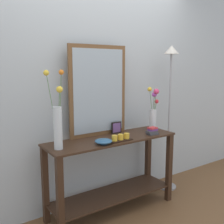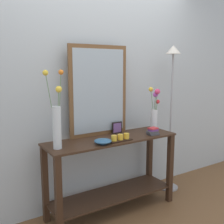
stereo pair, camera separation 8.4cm
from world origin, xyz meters
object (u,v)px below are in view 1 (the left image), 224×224
Objects in this scene: vase_right at (153,112)px; candle_tray at (121,138)px; book_stack at (152,131)px; floor_lamp at (170,94)px; console_table at (112,168)px; picture_frame_small at (116,128)px; decorative_bowl at (104,141)px; mirror_leaning at (98,91)px; tall_vase_left at (58,121)px.

candle_tray is at bearing -164.82° from vase_right.
floor_lamp is (0.46, 0.19, 0.36)m from book_stack.
console_table is at bearing -177.93° from vase_right.
picture_frame_small is (0.15, 0.14, 0.38)m from console_table.
candle_tray is at bearing -84.80° from console_table.
picture_frame_small is at bearing 137.68° from book_stack.
picture_frame_small is at bearing 38.72° from decorative_bowl.
mirror_leaning is 0.53× the size of floor_lamp.
candle_tray is (0.01, -0.13, 0.35)m from console_table.
book_stack is (1.04, -0.10, -0.22)m from tall_vase_left.
vase_right is at bearing -170.95° from floor_lamp.
decorative_bowl is at bearing -144.29° from console_table.
candle_tray is at bearing -117.40° from picture_frame_small.
mirror_leaning is at bearing 165.50° from vase_right.
picture_frame_small is 0.82m from floor_lamp.
mirror_leaning is 7.32× the size of book_stack.
vase_right is (0.59, 0.02, 0.53)m from console_table.
floor_lamp reaches higher than picture_frame_small.
tall_vase_left is 5.54× the size of picture_frame_small.
decorative_bowl is at bearing -169.22° from floor_lamp.
mirror_leaning is at bearing 104.07° from console_table.
book_stack is (0.63, 0.01, 0.01)m from decorative_bowl.
tall_vase_left is 1.41× the size of vase_right.
mirror_leaning is 1.35× the size of tall_vase_left.
console_table is 0.82m from mirror_leaning.
picture_frame_small is 0.98× the size of book_stack.
vase_right is (0.63, -0.16, -0.26)m from mirror_leaning.
book_stack is at bearing 1.16° from decorative_bowl.
tall_vase_left is at bearing -176.21° from floor_lamp.
candle_tray reaches higher than console_table.
floor_lamp is at bearing 13.05° from candle_tray.
console_table is at bearing 35.71° from decorative_bowl.
tall_vase_left is (-0.60, -0.03, 0.58)m from console_table.
vase_right is at bearing 45.26° from book_stack.
decorative_bowl is (-0.14, -0.32, -0.44)m from mirror_leaning.
mirror_leaning is 5.66× the size of decorative_bowl.
decorative_bowl is 0.09× the size of floor_lamp.
decorative_bowl is at bearing -178.84° from book_stack.
console_table is 2.01× the size of tall_vase_left.
picture_frame_small reaches higher than candle_tray.
decorative_bowl is (0.41, -0.11, -0.23)m from tall_vase_left.
decorative_bowl is at bearing -179.50° from candle_tray.
console_table is at bearing -137.89° from picture_frame_small.
vase_right reaches higher than candle_tray.
console_table is 2.83× the size of vase_right.
picture_frame_small is at bearing 12.54° from tall_vase_left.
candle_tray is 0.14× the size of floor_lamp.
console_table is at bearing 164.42° from book_stack.
mirror_leaning is 0.63m from tall_vase_left.
book_stack is at bearing -5.22° from tall_vase_left.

